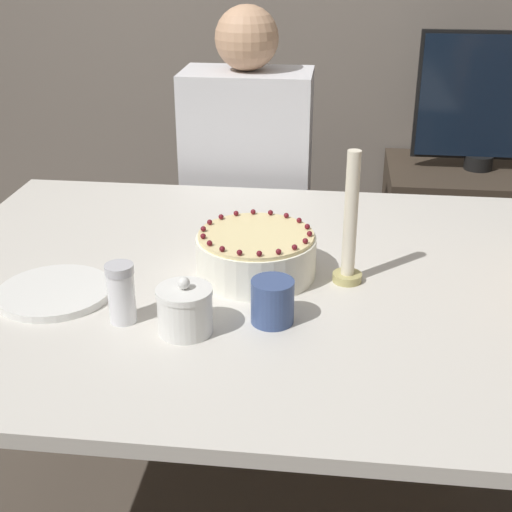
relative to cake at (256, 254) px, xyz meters
The scene contains 10 objects.
dining_table 0.15m from the cake, 169.05° to the right, with size 1.43×1.16×0.74m.
cake is the anchor object (origin of this frame).
sugar_bowl 0.28m from the cake, 111.98° to the right, with size 0.11×0.11×0.12m.
sugar_shaker 0.33m from the cake, 135.06° to the right, with size 0.06×0.06×0.12m.
plate_stack 0.43m from the cake, 159.96° to the right, with size 0.24×0.24×0.02m.
candle 0.21m from the cake, ahead, with size 0.06×0.06×0.29m.
cup 0.21m from the cake, 74.55° to the right, with size 0.08×0.08×0.09m.
person_man_blue_shirt 0.82m from the cake, 98.74° to the left, with size 0.40×0.34×1.23m.
side_cabinet 1.38m from the cake, 59.08° to the left, with size 0.63×0.46×0.65m.
tv_monitor 1.31m from the cake, 59.14° to the left, with size 0.48×0.10×0.48m.
Camera 1 is at (0.21, -1.40, 1.44)m, focal length 50.00 mm.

